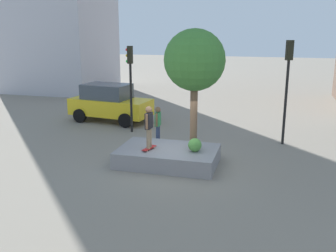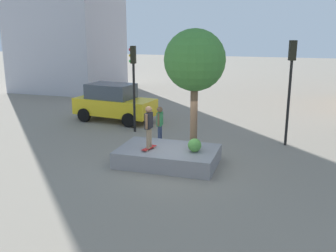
{
  "view_description": "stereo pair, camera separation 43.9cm",
  "coord_description": "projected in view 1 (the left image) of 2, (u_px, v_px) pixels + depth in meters",
  "views": [
    {
      "loc": [
        3.52,
        -13.51,
        5.16
      ],
      "look_at": [
        -0.21,
        0.12,
        1.53
      ],
      "focal_mm": 40.84,
      "sensor_mm": 36.0,
      "label": 1
    },
    {
      "loc": [
        3.94,
        -13.38,
        5.16
      ],
      "look_at": [
        -0.21,
        0.12,
        1.53
      ],
      "focal_mm": 40.84,
      "sensor_mm": 36.0,
      "label": 2
    }
  ],
  "objects": [
    {
      "name": "ground_plane",
      "position": [
        173.0,
        165.0,
        14.8
      ],
      "size": [
        120.0,
        120.0,
        0.0
      ],
      "primitive_type": "plane",
      "color": "gray"
    },
    {
      "name": "plaza_tree",
      "position": [
        195.0,
        61.0,
        14.07
      ],
      "size": [
        2.29,
        2.29,
        4.54
      ],
      "color": "brown",
      "rests_on": "planter_ledge"
    },
    {
      "name": "skateboarder",
      "position": [
        149.0,
        124.0,
        14.42
      ],
      "size": [
        0.25,
        0.55,
        1.62
      ],
      "color": "#847056",
      "rests_on": "skateboard"
    },
    {
      "name": "traffic_light_median",
      "position": [
        130.0,
        74.0,
        18.84
      ],
      "size": [
        0.36,
        0.31,
        4.32
      ],
      "color": "black",
      "rests_on": "ground"
    },
    {
      "name": "traffic_light_corner",
      "position": [
        288.0,
        75.0,
        16.75
      ],
      "size": [
        0.34,
        0.37,
        4.66
      ],
      "color": "black",
      "rests_on": "ground"
    },
    {
      "name": "taxi_cab",
      "position": [
        110.0,
        103.0,
        21.58
      ],
      "size": [
        4.76,
        2.61,
        2.12
      ],
      "color": "gold",
      "rests_on": "ground"
    },
    {
      "name": "bystander_watching",
      "position": [
        158.0,
        122.0,
        17.54
      ],
      "size": [
        0.26,
        0.57,
        1.69
      ],
      "color": "navy",
      "rests_on": "ground"
    },
    {
      "name": "boxwood_shrub",
      "position": [
        195.0,
        145.0,
        14.38
      ],
      "size": [
        0.51,
        0.51,
        0.51
      ],
      "primitive_type": "sphere",
      "color": "#4C8C3D",
      "rests_on": "planter_ledge"
    },
    {
      "name": "skateboard",
      "position": [
        149.0,
        148.0,
        14.65
      ],
      "size": [
        0.39,
        0.83,
        0.07
      ],
      "color": "#A51E1E",
      "rests_on": "planter_ledge"
    },
    {
      "name": "planter_ledge",
      "position": [
        168.0,
        156.0,
        14.88
      ],
      "size": [
        3.8,
        2.43,
        0.63
      ],
      "primitive_type": "cube",
      "color": "gray",
      "rests_on": "ground"
    }
  ]
}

